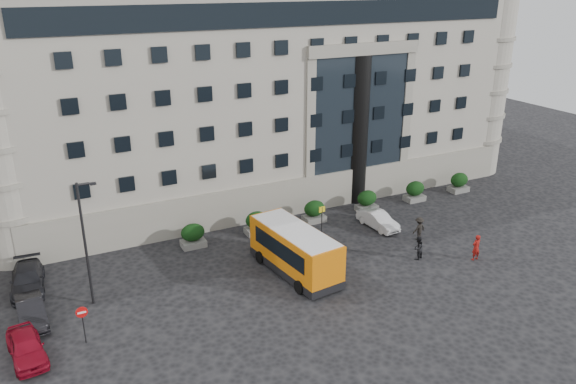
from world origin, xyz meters
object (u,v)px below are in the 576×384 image
street_lamp (86,240)px  pedestrian_a (476,247)px  white_taxi (378,220)px  hedge_d (367,201)px  parked_car_c (27,280)px  red_truck (4,211)px  hedge_e (415,191)px  parked_car_b (31,312)px  minibus (295,249)px  hedge_b (257,223)px  pedestrian_c (419,228)px  hedge_c (314,211)px  hedge_f (459,182)px  bus_stop_sign (322,216)px  pedestrian_b (418,248)px  parked_car_d (36,227)px  hedge_a (193,235)px  parked_car_a (26,347)px  no_entry_sign (82,317)px

street_lamp → pedestrian_a: 26.39m
white_taxi → pedestrian_a: (3.04, -7.72, 0.30)m
hedge_d → parked_car_c: hedge_d is taller
red_truck → parked_car_c: size_ratio=1.14×
hedge_e → parked_car_b: size_ratio=0.44×
minibus → hedge_b: bearing=81.9°
hedge_d → street_lamp: bearing=-168.5°
minibus → pedestrian_c: (10.91, 0.33, -0.84)m
hedge_c → hedge_f: bearing=0.0°
parked_car_b → pedestrian_c: bearing=-5.9°
hedge_c → hedge_e: 10.40m
minibus → white_taxi: minibus is taller
bus_stop_sign → pedestrian_b: bearing=-55.7°
red_truck → parked_car_c: red_truck is taller
hedge_c → parked_car_d: 22.07m
red_truck → white_taxi: 30.04m
hedge_a → parked_car_b: 12.69m
bus_stop_sign → parked_car_b: (-21.01, -2.54, -1.04)m
hedge_b → parked_car_c: bearing=-176.0°
hedge_b → hedge_c: (5.20, 0.00, 0.00)m
hedge_a → parked_car_a: hedge_a is taller
parked_car_a → white_taxi: bearing=4.9°
street_lamp → no_entry_sign: street_lamp is taller
minibus → hedge_c: bearing=45.4°
hedge_c → no_entry_sign: no_entry_sign is taller
hedge_c → hedge_e: size_ratio=1.00×
pedestrian_a → red_truck: bearing=-36.6°
hedge_e → hedge_a: bearing=180.0°
hedge_b → pedestrian_a: bearing=-42.0°
bus_stop_sign → white_taxi: bearing=-6.3°
hedge_e → street_lamp: street_lamp is taller
parked_car_a → parked_car_c: (0.47, 7.68, 0.01)m
white_taxi → parked_car_b: bearing=179.6°
hedge_e → street_lamp: bearing=-170.5°
minibus → pedestrian_a: size_ratio=4.11×
red_truck → parked_car_b: 15.36m
parked_car_a → parked_car_c: size_ratio=0.84×
red_truck → hedge_b: bearing=-25.7°
street_lamp → parked_car_b: street_lamp is taller
hedge_b → parked_car_a: (-17.17, -8.85, -0.22)m
hedge_f → parked_car_b: hedge_f is taller
hedge_c → parked_car_d: bearing=160.4°
white_taxi → parked_car_a: bearing=-173.0°
hedge_e → parked_car_a: (-32.77, -8.85, -0.22)m
hedge_b → bus_stop_sign: bus_stop_sign is taller
parked_car_b → parked_car_d: 12.77m
hedge_a → parked_car_d: bearing=144.6°
hedge_c → street_lamp: (-18.34, -4.80, 3.44)m
bus_stop_sign → red_truck: size_ratio=0.45×
parked_car_d → pedestrian_a: size_ratio=2.60×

